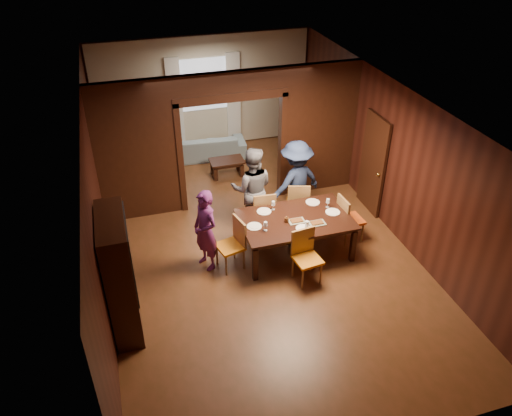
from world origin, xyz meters
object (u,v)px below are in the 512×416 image
object	(u,v)px
chair_far_r	(298,202)
chair_near	(308,258)
person_purple	(206,231)
hutch	(120,275)
chair_right	(351,218)
dining_table	(295,235)
coffee_table	(227,168)
chair_left	(230,245)
person_grey	(252,189)
person_navy	(296,182)
chair_far_l	(262,211)
sofa	(206,146)

from	to	relation	value
chair_far_r	chair_near	xyz separation A→B (m)	(-0.48, -1.75, 0.00)
person_purple	hutch	size ratio (longest dim) A/B	0.77
chair_right	dining_table	bearing A→B (deg)	90.15
chair_right	chair_far_r	xyz separation A→B (m)	(-0.77, 0.85, 0.00)
coffee_table	chair_left	bearing A→B (deg)	-102.82
person_purple	hutch	distance (m)	1.86
person_purple	chair_far_r	xyz separation A→B (m)	(2.06, 0.85, -0.29)
person_grey	chair_right	world-z (taller)	person_grey
person_navy	chair_far_l	distance (m)	0.90
chair_far_l	chair_near	world-z (taller)	same
chair_far_r	hutch	distance (m)	4.09
coffee_table	chair_near	xyz separation A→B (m)	(0.43, -4.09, 0.28)
chair_right	person_purple	bearing A→B (deg)	86.44
person_navy	chair_near	distance (m)	1.97
person_purple	dining_table	distance (m)	1.71
dining_table	chair_right	xyz separation A→B (m)	(1.18, 0.08, 0.10)
sofa	chair_near	world-z (taller)	chair_near
sofa	chair_near	xyz separation A→B (m)	(0.71, -5.19, 0.19)
dining_table	hutch	xyz separation A→B (m)	(-3.17, -0.99, 0.62)
chair_right	hutch	xyz separation A→B (m)	(-4.34, -1.06, 0.52)
dining_table	hutch	size ratio (longest dim) A/B	1.01
person_purple	chair_far_l	world-z (taller)	person_purple
sofa	chair_left	bearing A→B (deg)	88.53
coffee_table	chair_far_r	distance (m)	2.53
person_grey	chair_far_l	bearing A→B (deg)	134.36
person_purple	sofa	bearing A→B (deg)	143.78
person_grey	chair_near	distance (m)	1.97
person_purple	person_grey	xyz separation A→B (m)	(1.14, 0.98, 0.10)
sofa	person_grey	bearing A→B (deg)	99.23
sofa	dining_table	distance (m)	4.44
chair_far_l	sofa	bearing A→B (deg)	-78.90
chair_left	person_navy	bearing A→B (deg)	110.52
person_navy	chair_near	bearing A→B (deg)	59.90
person_navy	chair_left	xyz separation A→B (m)	(-1.65, -1.13, -0.40)
chair_far_l	chair_far_r	bearing A→B (deg)	-166.17
person_navy	chair_right	xyz separation A→B (m)	(0.79, -0.97, -0.40)
person_grey	coffee_table	size ratio (longest dim) A/B	2.18
dining_table	chair_left	world-z (taller)	chair_left
person_navy	dining_table	distance (m)	1.23
coffee_table	hutch	world-z (taller)	hutch
person_navy	chair_far_l	bearing A→B (deg)	1.52
chair_near	chair_left	bearing A→B (deg)	140.49
chair_left	sofa	bearing A→B (deg)	160.04
coffee_table	chair_far_l	xyz separation A→B (m)	(0.12, -2.47, 0.28)
chair_far_l	hutch	world-z (taller)	hutch
person_purple	chair_right	bearing A→B (deg)	65.35
hutch	chair_right	bearing A→B (deg)	13.74
person_navy	chair_far_r	size ratio (longest dim) A/B	1.81
person_navy	coffee_table	xyz separation A→B (m)	(-0.89, 2.22, -0.68)
person_grey	sofa	size ratio (longest dim) A/B	0.88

